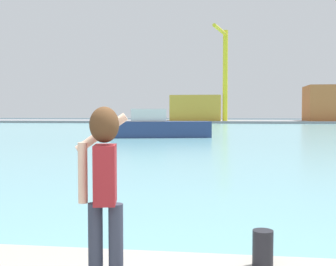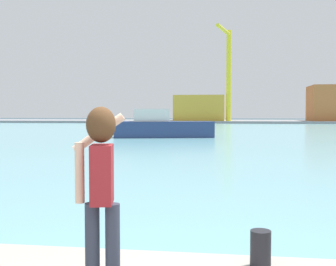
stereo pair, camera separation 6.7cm
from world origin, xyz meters
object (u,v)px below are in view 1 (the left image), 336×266
(port_crane, at_px, (224,67))
(harbor_bollard, at_px, (263,248))
(person_photographer, at_px, (104,178))
(warehouse_left, at_px, (197,108))
(boat_moored, at_px, (158,127))

(port_crane, bearing_deg, harbor_bollard, -89.58)
(person_photographer, xyz_separation_m, port_crane, (0.96, 82.37, 9.80))
(warehouse_left, bearing_deg, port_crane, -43.94)
(harbor_bollard, bearing_deg, person_photographer, -153.13)
(harbor_bollard, distance_m, boat_moored, 32.46)
(boat_moored, distance_m, warehouse_left, 55.46)
(person_photographer, distance_m, boat_moored, 32.98)
(person_photographer, height_order, port_crane, port_crane)
(harbor_bollard, xyz_separation_m, port_crane, (-0.59, 81.59, 10.66))
(harbor_bollard, height_order, warehouse_left, warehouse_left)
(harbor_bollard, bearing_deg, boat_moored, 100.94)
(person_photographer, height_order, warehouse_left, warehouse_left)
(person_photographer, distance_m, port_crane, 82.96)
(port_crane, bearing_deg, warehouse_left, 136.06)
(harbor_bollard, relative_size, port_crane, 0.02)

